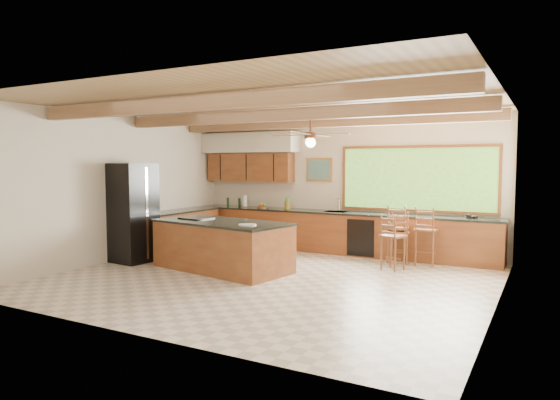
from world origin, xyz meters
The scene contains 9 objects.
ground centered at (0.00, 0.00, 0.00)m, with size 7.20×7.20×0.00m, color beige.
room_shell centered at (-0.17, 0.65, 2.21)m, with size 7.27×6.54×3.02m.
counter_run centered at (-0.82, 2.52, 0.46)m, with size 7.12×3.10×1.25m.
island centered at (-1.18, 0.19, 0.46)m, with size 2.80×1.67×0.94m.
refrigerator centered at (-3.22, -0.04, 1.00)m, with size 0.85×0.83×2.00m.
bar_stool_a centered at (1.58, 2.30, 0.62)m, with size 0.48×0.48×1.05m.
bar_stool_b centered at (1.65, 1.64, 0.63)m, with size 0.48×0.48×1.06m.
bar_stool_c centered at (1.54, 2.39, 0.69)m, with size 0.45×0.45×1.17m.
bar_stool_d centered at (2.10, 2.39, 0.69)m, with size 0.42×0.42×1.16m.
Camera 1 is at (4.22, -7.42, 1.99)m, focal length 32.00 mm.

